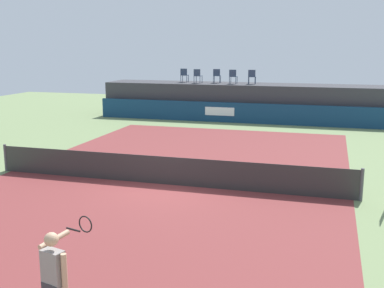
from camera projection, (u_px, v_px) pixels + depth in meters
The scene contains 13 objects.
ground_plane at pixel (190, 163), 18.78m from camera, with size 48.00×48.00×0.00m, color #6B7F51.
court_inner at pixel (165, 184), 15.96m from camera, with size 12.00×22.00×0.00m, color maroon.
sponsor_wall at pixel (240, 113), 28.53m from camera, with size 18.00×0.22×1.20m.
spectator_platform at pixel (246, 101), 30.12m from camera, with size 18.00×2.80×2.20m, color #38383D.
spectator_chair_far_left at pixel (184, 75), 31.02m from camera, with size 0.44×0.44×0.89m.
spectator_chair_left at pixel (198, 75), 30.29m from camera, with size 0.47×0.47×0.89m.
spectator_chair_center at pixel (217, 75), 30.44m from camera, with size 0.47×0.47×0.89m.
spectator_chair_right at pixel (233, 76), 29.66m from camera, with size 0.45×0.45×0.89m.
spectator_chair_far_right at pixel (252, 76), 29.45m from camera, with size 0.47×0.47×0.89m.
tennis_net at pixel (164, 170), 15.86m from camera, with size 12.40×0.02×0.95m, color #2D2D2D.
net_post_near at pixel (6, 158), 17.56m from camera, with size 0.10×0.10×1.00m, color #4C4C51.
net_post_far at pixel (362, 185), 14.15m from camera, with size 0.10×0.10×1.00m, color #4C4C51.
tennis_player at pixel (55, 281), 7.42m from camera, with size 0.56×1.23×1.77m.
Camera 1 is at (5.19, -14.48, 4.54)m, focal length 44.72 mm.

